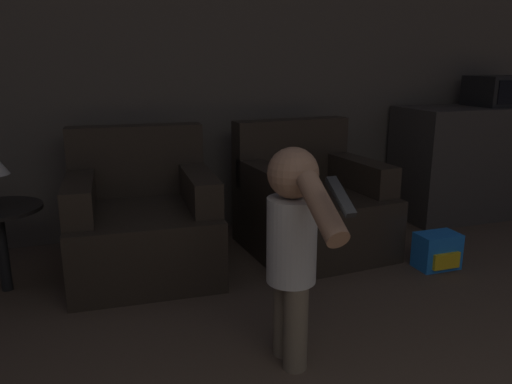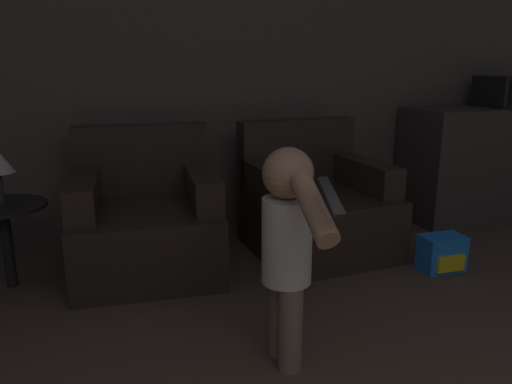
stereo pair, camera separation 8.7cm
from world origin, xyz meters
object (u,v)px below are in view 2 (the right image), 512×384
object	(u,v)px
armchair_right	(314,206)
person_toddler	(288,241)
toy_backpack	(442,253)
armchair_left	(146,221)

from	to	relation	value
armchair_right	person_toddler	distance (m)	1.40
armchair_right	toy_backpack	bearing A→B (deg)	-47.90
armchair_right	toy_backpack	world-z (taller)	armchair_right
armchair_left	toy_backpack	xyz separation A→B (m)	(1.73, -0.57, -0.19)
armchair_right	armchair_left	bearing A→B (deg)	175.44
person_toddler	armchair_left	bearing A→B (deg)	20.72
person_toddler	toy_backpack	size ratio (longest dim) A/B	3.56
armchair_left	armchair_right	size ratio (longest dim) A/B	0.97
armchair_left	toy_backpack	world-z (taller)	armchair_left
armchair_left	toy_backpack	distance (m)	1.83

